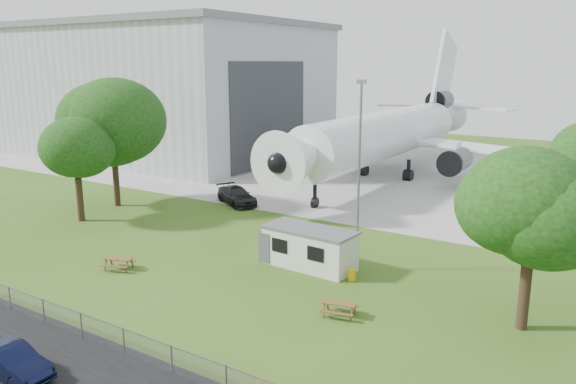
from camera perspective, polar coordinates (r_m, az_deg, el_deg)
The scene contains 15 objects.
ground at distance 36.61m, azimuth -9.20°, elevation -8.17°, with size 160.00×160.00×0.00m, color #507426.
asphalt_strip at distance 29.20m, azimuth -27.02°, elevation -15.21°, with size 120.00×8.00×0.02m, color black.
concrete_apron at distance 68.58m, azimuth 12.36°, elevation 1.69°, with size 120.00×46.00×0.03m, color #B7B7B2.
hangar at distance 86.52m, azimuth -12.48°, elevation 10.25°, with size 43.00×31.00×18.55m.
airliner at distance 66.51m, azimuth 10.30°, elevation 6.02°, with size 46.36×47.73×17.69m.
site_cabin at distance 36.87m, azimuth 2.22°, elevation -5.68°, with size 6.83×3.07×2.62m.
picnic_west at distance 38.44m, azimuth -16.77°, elevation -7.53°, with size 1.80×1.50×0.76m, color olive, non-canonical shape.
picnic_east at distance 30.63m, azimuth 5.21°, elevation -12.41°, with size 1.80×1.50×0.76m, color olive, non-canonical shape.
fence at distance 30.84m, azimuth -21.31°, elevation -13.13°, with size 58.00×0.04×1.30m, color gray.
lamp_mast at distance 35.50m, azimuth 7.21°, elevation 1.33°, with size 0.16×0.16×12.00m, color slate.
tree_west_big at distance 53.87m, azimuth -17.45°, elevation 6.78°, with size 9.63×9.63×12.65m.
tree_west_small at distance 49.69m, azimuth -20.79°, elevation 4.31°, with size 6.16×6.16×9.43m.
tree_east_front at distance 29.48m, azimuth 23.62°, elevation -1.63°, with size 6.27×6.27×9.38m.
car_centre_sedan at distance 27.63m, azimuth -26.29°, elevation -15.20°, with size 1.45×4.14×1.37m, color black.
car_apron_van at distance 53.37m, azimuth -5.24°, elevation -0.39°, with size 2.24×5.51×1.60m, color black.
Camera 1 is at (23.03, -25.26, 13.13)m, focal length 35.00 mm.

